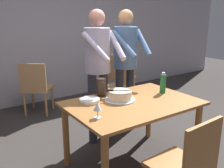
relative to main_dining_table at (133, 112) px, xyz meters
name	(u,v)px	position (x,y,z in m)	size (l,w,h in m)	color
ground_plane	(131,163)	(0.00, 0.00, -0.64)	(14.00, 14.00, 0.00)	#383330
back_wall	(41,31)	(0.00, 2.74, 0.71)	(10.00, 0.12, 2.70)	#ADA8B2
main_dining_table	(133,112)	(0.00, 0.00, 0.00)	(1.38, 0.94, 0.75)	#9E6633
cake_on_platter	(120,96)	(-0.08, 0.13, 0.17)	(0.34, 0.34, 0.11)	silver
cake_knife	(113,90)	(-0.14, 0.16, 0.23)	(0.25, 0.15, 0.02)	silver
plate_stack	(89,101)	(-0.39, 0.26, 0.13)	(0.22, 0.22, 0.04)	white
wine_glass_near	(98,107)	(-0.53, -0.15, 0.22)	(0.08, 0.08, 0.14)	silver
water_bottle	(163,83)	(0.50, 0.06, 0.23)	(0.07, 0.07, 0.25)	#1E6B38
hurricane_lamp	(101,87)	(-0.17, 0.37, 0.22)	(0.11, 0.11, 0.21)	black
person_cutting_cake	(98,63)	(-0.02, 0.68, 0.44)	(0.47, 0.56, 1.72)	#2D2D38
person_standing_beside	(126,59)	(0.44, 0.71, 0.44)	(0.47, 0.56, 1.72)	#2D2D38
chair_near_side	(186,164)	(-0.12, -0.85, -0.14)	(0.46, 0.46, 0.90)	#9E6633
background_chair_0	(36,86)	(-0.38, 2.09, -0.14)	(0.62, 0.62, 0.90)	tan
background_chair_1	(118,75)	(1.23, 1.98, -0.14)	(0.50, 0.50, 0.90)	tan
background_chair_2	(120,83)	(0.91, 1.46, -0.14)	(0.45, 0.45, 0.90)	tan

